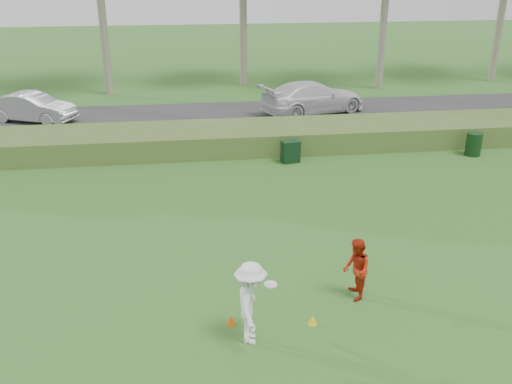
{
  "coord_description": "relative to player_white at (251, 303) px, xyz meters",
  "views": [
    {
      "loc": [
        -1.97,
        -10.6,
        7.38
      ],
      "look_at": [
        0.0,
        4.0,
        1.3
      ],
      "focal_mm": 40.0,
      "sensor_mm": 36.0,
      "label": 1
    }
  ],
  "objects": [
    {
      "name": "player_white",
      "position": [
        0.0,
        0.0,
        0.0
      ],
      "size": [
        0.94,
        1.24,
        1.8
      ],
      "rotation": [
        0.0,
        0.0,
        1.44
      ],
      "color": "white",
      "rests_on": "ground"
    },
    {
      "name": "utility_cabinet",
      "position": [
        2.92,
        10.86,
        -0.48
      ],
      "size": [
        0.75,
        0.54,
        0.85
      ],
      "primitive_type": "cube",
      "rotation": [
        0.0,
        0.0,
        0.19
      ],
      "color": "black",
      "rests_on": "ground"
    },
    {
      "name": "car_right",
      "position": [
        5.43,
        18.0,
        -0.05
      ],
      "size": [
        5.85,
        3.85,
        1.58
      ],
      "primitive_type": "imported",
      "rotation": [
        0.0,
        0.0,
        1.9
      ],
      "color": "silver",
      "rests_on": "park_road"
    },
    {
      "name": "cone_yellow",
      "position": [
        1.4,
        0.36,
        -0.79
      ],
      "size": [
        0.2,
        0.2,
        0.22
      ],
      "primitive_type": "cone",
      "color": "yellow",
      "rests_on": "ground"
    },
    {
      "name": "player_red",
      "position": [
        2.6,
        1.27,
        -0.16
      ],
      "size": [
        0.63,
        0.77,
        1.49
      ],
      "primitive_type": "imported",
      "rotation": [
        0.0,
        0.0,
        -1.66
      ],
      "color": "#B6230F",
      "rests_on": "ground"
    },
    {
      "name": "ground",
      "position": [
        0.77,
        0.88,
        -0.9
      ],
      "size": [
        120.0,
        120.0,
        0.0
      ],
      "primitive_type": "plane",
      "color": "#285F1F",
      "rests_on": "ground"
    },
    {
      "name": "car_mid",
      "position": [
        -8.23,
        18.18,
        -0.16
      ],
      "size": [
        4.37,
        2.93,
        1.36
      ],
      "primitive_type": "imported",
      "rotation": [
        0.0,
        0.0,
        1.17
      ],
      "color": "silver",
      "rests_on": "park_road"
    },
    {
      "name": "reed_strip",
      "position": [
        0.77,
        12.88,
        -0.45
      ],
      "size": [
        80.0,
        3.0,
        0.9
      ],
      "primitive_type": "cube",
      "color": "#436026",
      "rests_on": "ground"
    },
    {
      "name": "cone_orange",
      "position": [
        -0.36,
        0.59,
        -0.79
      ],
      "size": [
        0.2,
        0.2,
        0.22
      ],
      "primitive_type": "cone",
      "color": "#EC540C",
      "rests_on": "ground"
    },
    {
      "name": "park_road",
      "position": [
        0.77,
        17.88,
        -0.87
      ],
      "size": [
        80.0,
        6.0,
        0.06
      ],
      "primitive_type": "cube",
      "color": "#2D2D2D",
      "rests_on": "ground"
    },
    {
      "name": "trash_bin",
      "position": [
        10.35,
        10.71,
        -0.44
      ],
      "size": [
        0.79,
        0.79,
        0.92
      ],
      "primitive_type": "cylinder",
      "rotation": [
        0.0,
        0.0,
        0.34
      ],
      "color": "black",
      "rests_on": "ground"
    }
  ]
}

